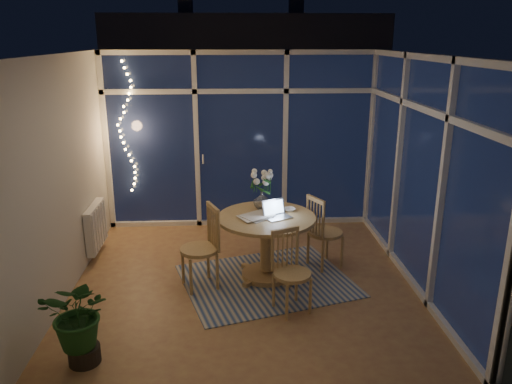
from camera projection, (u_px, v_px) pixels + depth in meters
The scene contains 25 objects.
floor at pixel (247, 283), 5.88m from camera, with size 4.00×4.00×0.00m, color brown.
ceiling at pixel (245, 54), 5.10m from camera, with size 4.00×4.00×0.00m, color white.
wall_back at pixel (241, 140), 7.40m from camera, with size 4.00×0.04×2.60m, color beige.
wall_front at pixel (256, 251), 3.59m from camera, with size 4.00×0.04×2.60m, color beige.
wall_left at pixel (61, 179), 5.39m from camera, with size 0.04×4.00×2.60m, color beige.
wall_right at pixel (424, 174), 5.60m from camera, with size 0.04×4.00×2.60m, color beige.
window_wall_back at pixel (241, 141), 7.36m from camera, with size 4.00×0.10×2.60m, color silver.
window_wall_right at pixel (420, 174), 5.60m from camera, with size 0.10×4.00×2.60m, color silver.
radiator at pixel (96, 227), 6.51m from camera, with size 0.10×0.70×0.58m, color silver.
fairy_lights at pixel (126, 128), 7.13m from camera, with size 0.24×0.10×1.85m, color #FFC366, non-canonical shape.
garden_patio at pixel (261, 175), 10.69m from camera, with size 12.00×6.00×0.10m, color black.
garden_fence at pixel (237, 127), 10.85m from camera, with size 11.00×0.08×1.80m, color #371B14.
neighbour_roof at pixel (245, 59), 13.34m from camera, with size 7.00×3.00×2.20m, color #32333C.
garden_shrubs at pixel (195, 172), 8.94m from camera, with size 0.90×0.90×0.90m, color black.
rug at pixel (267, 280), 5.92m from camera, with size 1.90×1.52×0.01m, color #B8B096.
dining_table at pixel (266, 247), 5.90m from camera, with size 1.15×1.15×0.78m, color olive.
chair_left at pixel (199, 248), 5.64m from camera, with size 0.46×0.46×0.99m, color olive.
chair_right at pixel (326, 231), 6.17m from camera, with size 0.44×0.44×0.95m, color olive.
chair_front at pixel (292, 272), 5.15m from camera, with size 0.41×0.41×0.89m, color olive.
laptop at pixel (278, 209), 5.70m from camera, with size 0.29×0.25×0.21m, color silver, non-canonical shape.
flower_vase at pixel (262, 201), 6.00m from camera, with size 0.20×0.20×0.21m, color silver.
bowl at pixel (289, 209), 5.95m from camera, with size 0.15×0.15×0.04m, color white.
newspapers at pixel (258, 217), 5.73m from camera, with size 0.35×0.27×0.02m, color silver.
phone at pixel (278, 217), 5.76m from camera, with size 0.10×0.05×0.01m, color black.
potted_plant at pixel (81, 325), 4.33m from camera, with size 0.54×0.47×0.76m, color #194719.
Camera 1 is at (-0.19, -5.29, 2.77)m, focal length 35.00 mm.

